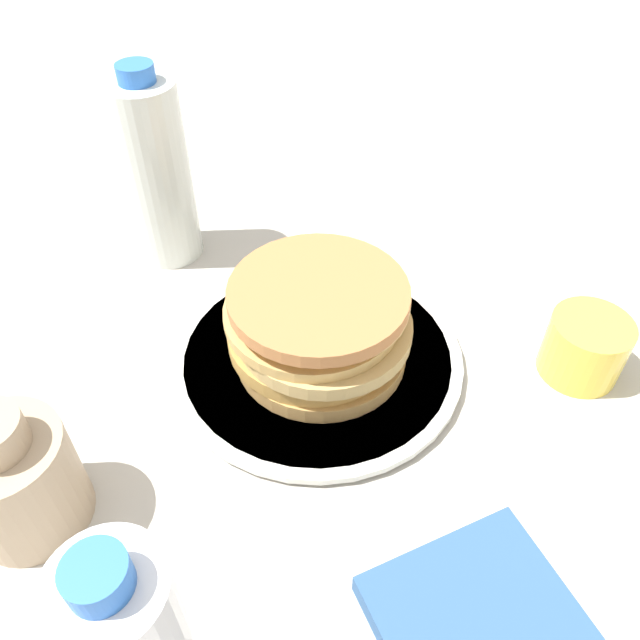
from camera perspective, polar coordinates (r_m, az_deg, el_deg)
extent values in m
plane|color=#BCB7AD|center=(0.63, -1.89, -3.03)|extent=(4.00, 4.00, 0.00)
cylinder|color=silver|center=(0.62, 0.00, -3.17)|extent=(0.26, 0.26, 0.01)
cylinder|color=silver|center=(0.62, 0.00, -3.02)|extent=(0.28, 0.28, 0.01)
cylinder|color=tan|center=(0.61, 0.25, -2.49)|extent=(0.17, 0.17, 0.02)
cylinder|color=#BF9046|center=(0.60, -0.32, -1.05)|extent=(0.17, 0.17, 0.02)
cylinder|color=tan|center=(0.58, 0.53, -0.44)|extent=(0.17, 0.17, 0.01)
cylinder|color=tan|center=(0.58, -0.76, 0.69)|extent=(0.17, 0.17, 0.01)
cylinder|color=tan|center=(0.57, 0.11, 2.11)|extent=(0.17, 0.17, 0.01)
cylinder|color=#B87643|center=(0.56, -0.13, 2.37)|extent=(0.17, 0.17, 0.01)
cylinder|color=yellow|center=(0.64, 23.04, -2.31)|extent=(0.08, 0.08, 0.06)
cylinder|color=tan|center=(0.54, -25.89, -13.19)|extent=(0.09, 0.09, 0.09)
cylinder|color=silver|center=(0.72, -14.70, 12.70)|extent=(0.07, 0.07, 0.21)
cylinder|color=blue|center=(0.67, -16.52, 20.83)|extent=(0.04, 0.04, 0.02)
cylinder|color=blue|center=(0.31, -19.69, -21.25)|extent=(0.03, 0.03, 0.02)
cube|color=#33598C|center=(0.49, 14.67, -25.76)|extent=(0.19, 0.19, 0.02)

